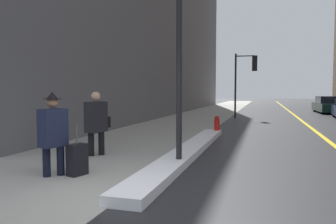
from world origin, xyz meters
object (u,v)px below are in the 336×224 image
at_px(pedestrian_with_shoulder_bag, 96,120).
at_px(fire_hydrant, 217,125).
at_px(lamp_post, 179,37).
at_px(rolling_suitcase, 77,160).
at_px(parked_car_dark_green, 330,105).
at_px(traffic_light_near, 247,71).
at_px(pedestrian_in_fedora, 53,130).

xyz_separation_m(pedestrian_with_shoulder_bag, fire_hydrant, (2.29, 4.81, -0.53)).
bearing_deg(lamp_post, rolling_suitcase, -142.81).
distance_m(lamp_post, rolling_suitcase, 3.17).
bearing_deg(fire_hydrant, rolling_suitcase, -104.22).
height_order(pedestrian_with_shoulder_bag, parked_car_dark_green, pedestrian_with_shoulder_bag).
bearing_deg(lamp_post, traffic_light_near, 87.09).
bearing_deg(parked_car_dark_green, traffic_light_near, 139.77).
bearing_deg(rolling_suitcase, pedestrian_with_shoulder_bag, -144.89).
xyz_separation_m(lamp_post, traffic_light_near, (0.69, 13.56, 0.09)).
relative_size(lamp_post, traffic_light_near, 1.15).
height_order(traffic_light_near, parked_car_dark_green, traffic_light_near).
relative_size(lamp_post, pedestrian_in_fedora, 2.84).
relative_size(traffic_light_near, rolling_suitcase, 4.07).
distance_m(pedestrian_in_fedora, fire_hydrant, 7.15).
relative_size(traffic_light_near, fire_hydrant, 5.53).
xyz_separation_m(pedestrian_in_fedora, pedestrian_with_shoulder_bag, (-0.21, 2.01, 0.01)).
bearing_deg(traffic_light_near, lamp_post, -94.53).
bearing_deg(pedestrian_in_fedora, parked_car_dark_green, 175.90).
relative_size(pedestrian_in_fedora, rolling_suitcase, 1.66).
height_order(lamp_post, pedestrian_with_shoulder_bag, lamp_post).
distance_m(traffic_light_near, parked_car_dark_green, 9.33).
relative_size(pedestrian_with_shoulder_bag, rolling_suitcase, 1.66).
xyz_separation_m(traffic_light_near, pedestrian_with_shoulder_bag, (-2.94, -12.96, -1.93)).
bearing_deg(parked_car_dark_green, pedestrian_in_fedora, 158.07).
height_order(parked_car_dark_green, fire_hydrant, parked_car_dark_green).
bearing_deg(traffic_light_near, pedestrian_with_shoulder_bag, -104.38).
height_order(lamp_post, traffic_light_near, lamp_post).
bearing_deg(parked_car_dark_green, pedestrian_with_shoulder_bag, 155.64).
bearing_deg(pedestrian_in_fedora, traffic_light_near, -173.32).
bearing_deg(rolling_suitcase, parked_car_dark_green, 176.65).
bearing_deg(fire_hydrant, pedestrian_in_fedora, -106.94).
height_order(pedestrian_in_fedora, rolling_suitcase, pedestrian_in_fedora).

